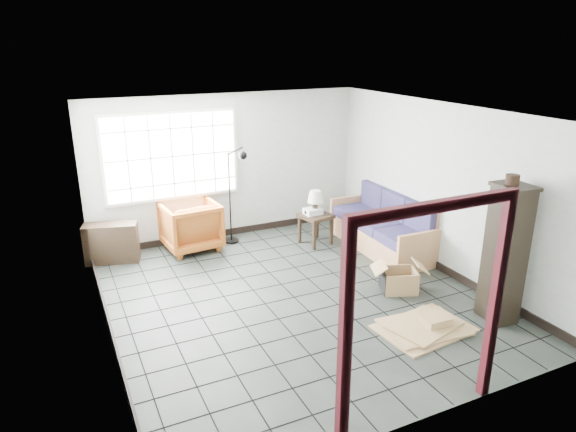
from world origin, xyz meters
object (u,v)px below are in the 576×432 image
futon_sofa (384,229)px  side_table (316,219)px  armchair (190,223)px  tall_shelf (505,253)px

futon_sofa → side_table: bearing=146.7°
armchair → futon_sofa: bearing=150.1°
futon_sofa → tall_shelf: tall_shelf is taller
futon_sofa → armchair: size_ratio=2.35×
side_table → tall_shelf: (0.92, -3.31, 0.47)m
futon_sofa → tall_shelf: 2.69m
side_table → armchair: bearing=160.5°
armchair → side_table: bearing=155.4°
tall_shelf → side_table: bearing=108.7°
futon_sofa → armchair: 3.36m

